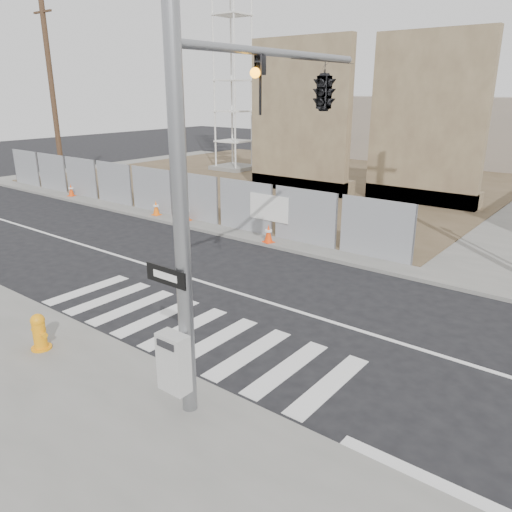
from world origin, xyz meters
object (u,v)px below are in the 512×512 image
Objects in this scene: traffic_cone_b at (156,208)px; traffic_cone_c at (187,213)px; crane_tower at (232,33)px; traffic_cone_a at (71,190)px; traffic_cone_d at (268,234)px; signal_pole at (283,129)px; fire_hydrant at (39,332)px.

traffic_cone_b is 0.97× the size of traffic_cone_c.
crane_tower is 16.28m from traffic_cone_b.
traffic_cone_a is at bearing 179.32° from traffic_cone_b.
traffic_cone_b is 0.96× the size of traffic_cone_d.
traffic_cone_a is 0.98× the size of traffic_cone_b.
signal_pole reaches higher than traffic_cone_b.
traffic_cone_d is at bearing -45.56° from crane_tower.
traffic_cone_b is at bearing -175.80° from traffic_cone_c.
crane_tower reaches higher than traffic_cone_a.
traffic_cone_d is (12.53, -12.78, -8.57)m from crane_tower.
signal_pole is at bearing -47.43° from crane_tower.
crane_tower is (-17.49, 19.05, 4.24)m from signal_pole.
crane_tower reaches higher than traffic_cone_d.
traffic_cone_a is at bearing -179.66° from traffic_cone_c.
traffic_cone_b is (5.99, -12.48, -8.58)m from crane_tower.
traffic_cone_a is at bearing 160.08° from signal_pole.
signal_pole is at bearing 42.97° from fire_hydrant.
signal_pole is 10.20× the size of traffic_cone_c.
crane_tower is 26.44× the size of traffic_cone_c.
crane_tower reaches higher than traffic_cone_b.
traffic_cone_b is (-7.41, 9.80, -0.08)m from fire_hydrant.
traffic_cone_d is at bearing -1.65° from traffic_cone_a.
signal_pole is 8.51× the size of fire_hydrant.
traffic_cone_c reaches higher than traffic_cone_b.
traffic_cone_c reaches higher than traffic_cone_a.
crane_tower reaches higher than signal_pole.
crane_tower is 26.33× the size of traffic_cone_d.
fire_hydrant is at bearing -84.76° from traffic_cone_d.
traffic_cone_d reaches higher than traffic_cone_c.
fire_hydrant is 9.54m from traffic_cone_d.
signal_pole is at bearing -19.92° from traffic_cone_a.
fire_hydrant is 12.29m from traffic_cone_b.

